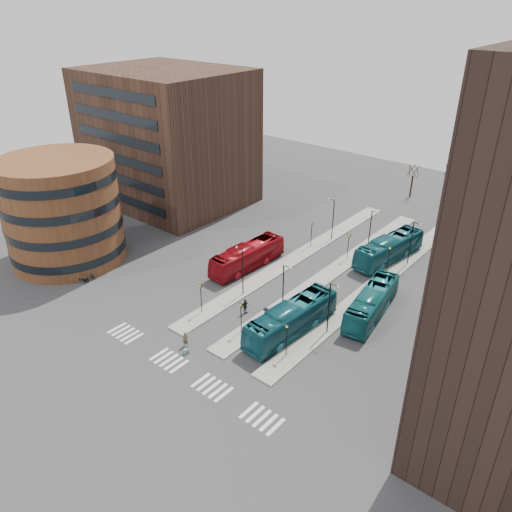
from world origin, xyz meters
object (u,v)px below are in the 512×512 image
Objects in this scene: commuter_a at (224,275)px; bicycle_mid at (82,278)px; bicycle_far at (89,276)px; teal_bus_a at (291,319)px; red_bus at (247,256)px; commuter_b at (245,306)px; teal_bus_b at (389,249)px; commuter_c at (266,314)px; suitcase at (186,352)px; traveller at (185,340)px; teal_bus_d at (462,233)px; teal_bus_c at (372,302)px; bicycle_near at (80,280)px.

commuter_a reaches higher than bicycle_mid.
teal_bus_a is at bearing -94.27° from bicycle_far.
commuter_b is at bearing -47.81° from red_bus.
teal_bus_b is 39.80m from bicycle_far.
commuter_c is (9.61, -8.08, -0.77)m from red_bus.
commuter_c reaches higher than commuter_a.
suitcase is 1.36m from traveller.
teal_bus_b reaches higher than bicycle_far.
teal_bus_d is at bearing 169.88° from commuter_c.
bicycle_far is (-32.68, -40.96, -1.10)m from teal_bus_d.
teal_bus_d reaches higher than commuter_a.
traveller is at bearing -177.03° from commuter_b.
commuter_a is at bearing -72.70° from bicycle_mid.
teal_bus_b is 1.10× the size of teal_bus_d.
teal_bus_a is 13.56m from commuter_a.
teal_bus_b is at bearing -132.26° from commuter_a.
teal_bus_c is 6.52× the size of commuter_c.
teal_bus_b is at bearing -8.30° from commuter_b.
suitcase is at bearing -171.08° from commuter_b.
teal_bus_b is 40.51m from bicycle_mid.
bicycle_far is at bearing -23.91° from bicycle_mid.
traveller is 8.53m from commuter_b.
teal_bus_b is at bearing -62.53° from bicycle_far.
traveller is 19.67m from bicycle_near.
bicycle_mid is at bearing 175.34° from suitcase.
teal_bus_b is 22.33m from commuter_c.
red_bus is 6.59× the size of bicycle_mid.
teal_bus_c is 1.03× the size of teal_bus_d.
commuter_b is (-0.13, 9.34, 0.65)m from suitcase.
suitcase is 0.32× the size of traveller.
teal_bus_b is at bearing 49.04° from red_bus.
teal_bus_b reaches higher than red_bus.
commuter_a is at bearing -118.19° from teal_bus_b.
traveller is 13.87m from commuter_a.
teal_bus_c is 35.35m from bicycle_far.
suitcase is at bearing 112.05° from commuter_a.
bicycle_near is at bearing 160.19° from bicycle_far.
commuter_b is 21.90m from bicycle_mid.
red_bus reaches higher than teal_bus_c.
commuter_b is 1.12× the size of bicycle_near.
traveller is 9.48m from commuter_c.
teal_bus_d reaches higher than bicycle_far.
commuter_a reaches higher than bicycle_near.
bicycle_far is at bearing 116.87° from commuter_b.
teal_bus_a reaches higher than commuter_b.
commuter_b is (6.84, -8.38, -0.73)m from red_bus.
bicycle_near is at bearing -160.38° from teal_bus_c.
suitcase is 0.31× the size of bicycle_far.
red_bus is 17.96m from traveller.
teal_bus_a is 21.84m from teal_bus_b.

